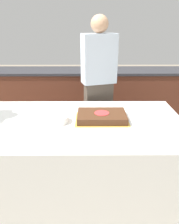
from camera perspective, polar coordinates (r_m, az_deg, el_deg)
ground_plane at (r=2.53m, az=-2.86°, el=-18.29°), size 14.00×14.00×0.00m
back_counter at (r=3.75m, az=-1.97°, el=4.10°), size 4.40×0.58×0.92m
dining_table at (r=2.30m, az=-3.05°, el=-11.12°), size 2.08×1.14×0.76m
cake at (r=2.14m, az=3.21°, el=-1.14°), size 0.51×0.35×0.07m
plate_stack at (r=2.11m, az=-8.42°, el=-1.84°), size 0.21×0.21×0.06m
side_plate_near_cake at (r=2.44m, az=0.85°, el=1.16°), size 0.18×0.18×0.00m
side_plate_right_edge at (r=2.28m, az=11.41°, el=-0.85°), size 0.18×0.18×0.00m
person_cutting_cake at (r=2.80m, az=2.39°, el=6.96°), size 0.45×0.31×1.73m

